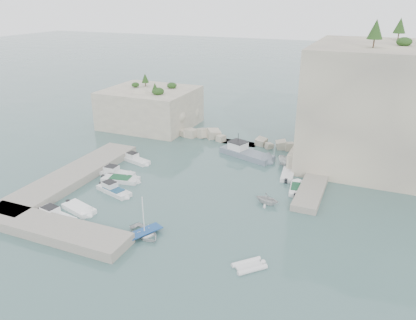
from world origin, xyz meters
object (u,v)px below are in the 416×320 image
at_px(tender_east_b, 296,190).
at_px(tender_east_d, 292,167).
at_px(rowboat, 145,235).
at_px(inflatable_dinghy, 249,267).
at_px(work_boat, 247,157).
at_px(tender_east_c, 288,176).
at_px(motorboat_e, 79,211).
at_px(tender_east_a, 267,204).
at_px(motorboat_c, 121,181).
at_px(motorboat_b, 117,175).
at_px(motorboat_f, 56,219).
at_px(motorboat_d, 114,193).
at_px(motorboat_a, 136,162).

bearing_deg(tender_east_b, tender_east_d, 9.84).
bearing_deg(rowboat, inflatable_dinghy, -68.35).
bearing_deg(work_boat, tender_east_c, -13.36).
height_order(motorboat_e, tender_east_b, same).
relative_size(motorboat_e, tender_east_a, 1.62).
xyz_separation_m(motorboat_c, inflatable_dinghy, (21.64, -11.17, 0.00)).
distance_m(rowboat, inflatable_dinghy, 11.71).
height_order(tender_east_c, tender_east_d, tender_east_d).
xyz_separation_m(motorboat_b, inflatable_dinghy, (23.27, -12.55, 0.00)).
xyz_separation_m(motorboat_b, motorboat_e, (1.83, -10.12, 0.00)).
relative_size(motorboat_c, motorboat_e, 1.15).
bearing_deg(tender_east_a, motorboat_b, 98.90).
relative_size(motorboat_e, tender_east_c, 0.95).
bearing_deg(motorboat_c, tender_east_d, 24.11).
bearing_deg(rowboat, motorboat_f, 121.15).
bearing_deg(rowboat, tender_east_b, -10.60).
distance_m(motorboat_d, inflatable_dinghy, 21.90).
bearing_deg(tender_east_d, tender_east_a, -168.52).
bearing_deg(inflatable_dinghy, motorboat_b, 106.19).
bearing_deg(tender_east_b, motorboat_d, 107.60).
bearing_deg(motorboat_c, motorboat_f, -105.23).
height_order(motorboat_e, tender_east_a, tender_east_a).
relative_size(tender_east_a, work_boat, 0.30).
bearing_deg(motorboat_d, motorboat_f, -88.14).
xyz_separation_m(rowboat, work_boat, (2.85, 25.52, 0.00)).
bearing_deg(tender_east_b, motorboat_c, 99.03).
distance_m(tender_east_a, tender_east_c, 8.91).
relative_size(motorboat_c, tender_east_c, 1.09).
distance_m(motorboat_e, work_boat, 27.09).
xyz_separation_m(motorboat_a, rowboat, (11.81, -16.92, 0.00)).
distance_m(motorboat_c, work_boat, 19.91).
distance_m(motorboat_b, motorboat_f, 12.66).
distance_m(motorboat_f, rowboat, 10.99).
xyz_separation_m(motorboat_a, motorboat_d, (3.06, -9.91, 0.00)).
bearing_deg(tender_east_c, motorboat_f, 128.52).
height_order(motorboat_e, work_boat, work_boat).
xyz_separation_m(motorboat_b, motorboat_c, (1.63, -1.38, 0.00)).
xyz_separation_m(rowboat, tender_east_c, (10.39, 20.65, 0.00)).
bearing_deg(work_boat, motorboat_e, -98.21).
distance_m(motorboat_c, rowboat, 14.31).
height_order(motorboat_a, rowboat, motorboat_a).
height_order(motorboat_e, rowboat, rowboat).
bearing_deg(motorboat_e, motorboat_b, 116.90).
xyz_separation_m(motorboat_d, tender_east_c, (19.14, 13.63, 0.00)).
bearing_deg(inflatable_dinghy, tender_east_c, 47.95).
xyz_separation_m(motorboat_f, tender_east_c, (21.34, 21.63, 0.00)).
bearing_deg(motorboat_a, motorboat_e, -66.06).
height_order(motorboat_b, rowboat, motorboat_b).
xyz_separation_m(tender_east_d, work_boat, (-7.35, 1.46, 0.00)).
relative_size(motorboat_f, inflatable_dinghy, 1.82).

